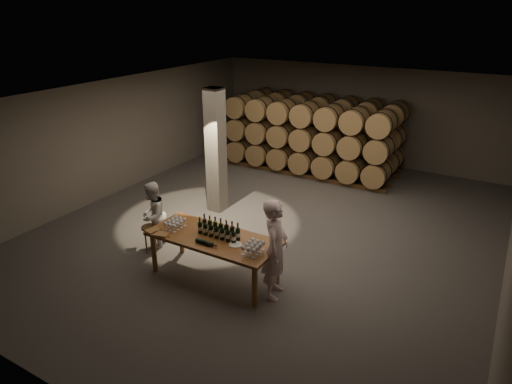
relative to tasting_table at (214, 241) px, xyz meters
The scene contains 15 objects.
room 3.34m from the tasting_table, 123.69° to the left, with size 12.00×12.00×12.00m.
tasting_table is the anchor object (origin of this frame).
barrel_stack_back 7.77m from the tasting_table, 97.11° to the left, with size 5.48×0.95×2.31m.
barrel_stack_front 6.39m from the tasting_table, 98.66° to the left, with size 5.48×0.95×2.31m.
bottle_cluster 0.25m from the tasting_table, 37.34° to the left, with size 0.87×0.24×0.36m.
lying_bottles 0.36m from the tasting_table, 82.89° to the right, with size 0.47×0.08×0.08m.
glass_cluster_left 0.92m from the tasting_table, behind, with size 0.30×0.41×0.17m.
glass_cluster_right 1.00m from the tasting_table, ahead, with size 0.31×0.42×0.18m.
plate 0.56m from the tasting_table, ahead, with size 0.25×0.25×0.01m, color white.
notebook_near 1.01m from the tasting_table, 153.50° to the right, with size 0.26×0.21×0.03m, color olive.
notebook_corner 1.25m from the tasting_table, 161.05° to the right, with size 0.20×0.26×0.02m, color olive.
pen 0.90m from the tasting_table, 149.61° to the right, with size 0.01×0.01×0.14m, color black.
stool 1.83m from the tasting_table, behind, with size 0.36×0.36×0.60m.
person_man 1.33m from the tasting_table, ahead, with size 0.71×0.46×1.94m, color silver.
person_woman 1.91m from the tasting_table, 169.49° to the left, with size 0.74×0.58×1.52m, color silver.
Camera 1 is at (4.65, -8.81, 5.07)m, focal length 32.00 mm.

